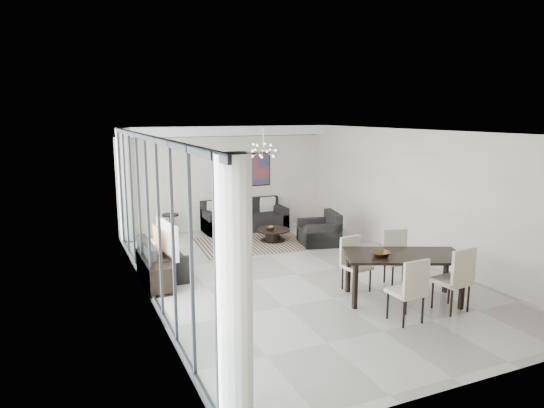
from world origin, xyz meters
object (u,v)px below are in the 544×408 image
coffee_table (273,234)px  tv_console (155,270)px  sofa_main (244,220)px  dining_table (404,259)px  television (161,239)px

coffee_table → tv_console: size_ratio=0.54×
sofa_main → tv_console: size_ratio=1.41×
sofa_main → dining_table: size_ratio=1.04×
sofa_main → tv_console: (-3.13, -3.41, -0.03)m
dining_table → sofa_main: bearing=96.5°
television → dining_table: television is taller
tv_console → dining_table: dining_table is taller
sofa_main → tv_console: bearing=-132.5°
coffee_table → television: television is taller
tv_console → sofa_main: bearing=47.5°
coffee_table → sofa_main: size_ratio=0.38×
tv_console → dining_table: 4.67m
sofa_main → television: television is taller
tv_console → coffee_table: bearing=30.1°
dining_table → tv_console: bearing=145.3°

